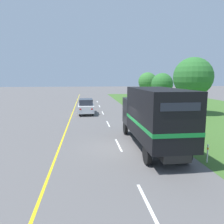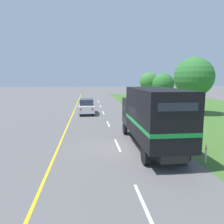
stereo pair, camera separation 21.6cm
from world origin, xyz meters
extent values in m
plane|color=#5B5959|center=(0.00, 0.00, 0.00)|extent=(200.00, 200.00, 0.00)
cube|color=#3D6628|center=(13.70, 13.94, 0.00)|extent=(20.00, 63.29, 0.01)
cube|color=yellow|center=(-3.70, 13.94, 0.00)|extent=(0.12, 63.29, 0.01)
cube|color=white|center=(0.00, -5.98, 0.00)|extent=(0.12, 2.60, 0.01)
cube|color=white|center=(0.00, 0.62, 0.00)|extent=(0.12, 2.60, 0.01)
cube|color=white|center=(0.00, 7.22, 0.00)|extent=(0.12, 2.60, 0.01)
cube|color=white|center=(0.00, 13.82, 0.00)|extent=(0.12, 2.60, 0.01)
cube|color=white|center=(0.00, 20.42, 0.00)|extent=(0.12, 2.60, 0.01)
cube|color=white|center=(0.00, 27.02, 0.00)|extent=(0.12, 2.60, 0.01)
cylinder|color=black|center=(0.93, 3.30, 0.50)|extent=(0.22, 1.00, 1.00)
cylinder|color=black|center=(2.96, 3.30, 0.50)|extent=(0.22, 1.00, 1.00)
cylinder|color=black|center=(0.93, -2.66, 0.50)|extent=(0.22, 1.00, 1.00)
cylinder|color=black|center=(2.96, -2.66, 0.50)|extent=(0.22, 1.00, 1.00)
cube|color=black|center=(1.95, 0.00, 0.68)|extent=(1.30, 7.96, 0.36)
cube|color=black|center=(1.95, -1.05, 2.26)|extent=(2.37, 5.86, 2.80)
cube|color=#198C38|center=(1.95, -1.05, 1.77)|extent=(2.39, 5.88, 0.20)
cube|color=#232833|center=(1.95, -3.99, 3.03)|extent=(1.77, 0.03, 0.36)
cube|color=black|center=(1.95, 2.93, 1.81)|extent=(2.27, 2.10, 1.90)
cube|color=#283342|center=(1.95, 3.99, 2.05)|extent=(2.01, 0.03, 0.85)
cylinder|color=black|center=(-2.76, 14.69, 0.33)|extent=(0.16, 0.66, 0.66)
cylinder|color=black|center=(-1.29, 14.69, 0.33)|extent=(0.16, 0.66, 0.66)
cylinder|color=black|center=(-2.76, 11.96, 0.33)|extent=(0.16, 0.66, 0.66)
cylinder|color=black|center=(-1.29, 11.96, 0.33)|extent=(0.16, 0.66, 0.66)
cube|color=white|center=(-2.02, 13.32, 0.73)|extent=(1.80, 4.41, 0.79)
cube|color=#282D38|center=(-2.02, 13.15, 1.46)|extent=(1.55, 2.43, 0.67)
cube|color=red|center=(-2.65, 11.11, 0.87)|extent=(0.20, 0.03, 0.14)
cube|color=red|center=(-1.39, 11.11, 0.87)|extent=(0.20, 0.03, 0.14)
cylinder|color=#9E9EA3|center=(5.51, 7.31, 1.21)|extent=(0.09, 0.09, 2.41)
cylinder|color=#9E9EA3|center=(6.80, 7.31, 1.21)|extent=(0.09, 0.09, 2.41)
cube|color=#196B33|center=(6.16, 7.31, 1.85)|extent=(1.84, 0.06, 1.13)
cube|color=#196B33|center=(6.78, 7.31, 2.59)|extent=(0.59, 0.06, 0.32)
cube|color=silver|center=(6.16, 7.28, 1.85)|extent=(1.43, 0.02, 0.20)
cylinder|color=#4C3823|center=(10.50, 11.90, 1.26)|extent=(0.28, 0.28, 2.52)
sphere|color=#2D702D|center=(10.50, 11.90, 4.36)|extent=(4.59, 4.59, 4.59)
cylinder|color=brown|center=(9.45, 19.38, 1.03)|extent=(0.38, 0.38, 2.06)
sphere|color=#2D702D|center=(9.45, 19.38, 3.37)|extent=(3.27, 3.27, 3.27)
cylinder|color=brown|center=(9.80, 28.50, 1.09)|extent=(0.38, 0.38, 2.17)
sphere|color=#387A33|center=(9.80, 28.50, 3.59)|extent=(3.53, 3.53, 3.53)
cylinder|color=white|center=(4.01, -2.81, 0.47)|extent=(0.07, 0.07, 0.95)
cylinder|color=orange|center=(4.01, -2.81, 0.74)|extent=(0.08, 0.08, 0.10)
camera|label=1|loc=(-2.01, -12.69, 4.22)|focal=35.00mm
camera|label=2|loc=(-1.80, -12.72, 4.22)|focal=35.00mm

